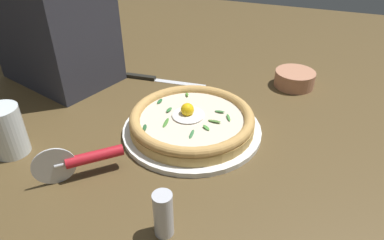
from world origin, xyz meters
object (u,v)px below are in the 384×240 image
object	(u,v)px
table_knife	(153,79)
drinking_glass	(8,134)
pizza_cutter	(84,159)
pizza	(192,120)
pepper_shaker	(163,214)
side_bowl	(294,79)

from	to	relation	value
table_knife	drinking_glass	xyz separation A→B (m)	(0.41, -0.13, 0.04)
pizza_cutter	drinking_glass	world-z (taller)	drinking_glass
pizza_cutter	pizza	bearing A→B (deg)	145.98
pizza_cutter	pepper_shaker	xyz separation A→B (m)	(0.07, 0.20, 0.00)
side_bowl	pizza	bearing A→B (deg)	-31.62
pizza_cutter	pepper_shaker	size ratio (longest dim) A/B	1.57
side_bowl	pepper_shaker	xyz separation A→B (m)	(0.60, -0.14, 0.02)
drinking_glass	pepper_shaker	bearing A→B (deg)	78.33
pizza	table_knife	bearing A→B (deg)	-136.05
pizza_cutter	drinking_glass	bearing A→B (deg)	-92.26
pizza_cutter	pepper_shaker	bearing A→B (deg)	69.87
drinking_glass	pepper_shaker	world-z (taller)	drinking_glass
pizza	side_bowl	world-z (taller)	pizza
pizza	drinking_glass	world-z (taller)	drinking_glass
pizza_cutter	table_knife	xyz separation A→B (m)	(-0.42, -0.06, -0.04)
table_knife	pepper_shaker	xyz separation A→B (m)	(0.49, 0.26, 0.04)
side_bowl	pizza_cutter	world-z (taller)	pizza_cutter
pepper_shaker	pizza_cutter	bearing A→B (deg)	-110.13
pepper_shaker	table_knife	bearing A→B (deg)	-152.30
side_bowl	drinking_glass	world-z (taller)	drinking_glass
side_bowl	table_knife	size ratio (longest dim) A/B	0.45
pizza_cutter	drinking_glass	size ratio (longest dim) A/B	1.21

